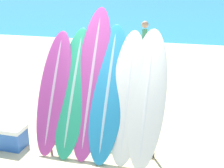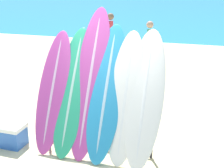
{
  "view_description": "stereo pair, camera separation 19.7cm",
  "coord_description": "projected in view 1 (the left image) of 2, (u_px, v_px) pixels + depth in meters",
  "views": [
    {
      "loc": [
        1.36,
        -3.86,
        2.69
      ],
      "look_at": [
        -0.11,
        1.37,
        0.91
      ],
      "focal_mm": 50.0,
      "sensor_mm": 36.0,
      "label": 1
    },
    {
      "loc": [
        1.55,
        -3.8,
        2.69
      ],
      "look_at": [
        -0.11,
        1.37,
        0.91
      ],
      "focal_mm": 50.0,
      "sensor_mm": 36.0,
      "label": 2
    }
  ],
  "objects": [
    {
      "name": "surfboard_slot_2",
      "position": [
        92.0,
        82.0,
        5.06
      ],
      "size": [
        0.57,
        1.24,
        2.31
      ],
      "color": "#B23D8E",
      "rests_on": "ground_plane"
    },
    {
      "name": "ocean_water",
      "position": [
        192.0,
        4.0,
        40.88
      ],
      "size": [
        120.0,
        60.0,
        0.01
      ],
      "color": "teal",
      "rests_on": "ground_plane"
    },
    {
      "name": "person_near_water",
      "position": [
        105.0,
        36.0,
        10.65
      ],
      "size": [
        0.24,
        0.29,
        1.7
      ],
      "rotation": [
        0.0,
        0.0,
        1.94
      ],
      "color": "#846047",
      "rests_on": "ground_plane"
    },
    {
      "name": "surfboard_slot_3",
      "position": [
        108.0,
        92.0,
        4.95
      ],
      "size": [
        0.58,
        1.16,
        2.05
      ],
      "color": "teal",
      "rests_on": "ground_plane"
    },
    {
      "name": "surfboard_slot_4",
      "position": [
        128.0,
        97.0,
        4.86
      ],
      "size": [
        0.54,
        0.97,
        1.97
      ],
      "color": "silver",
      "rests_on": "ground_plane"
    },
    {
      "name": "surfboard_slot_5",
      "position": [
        147.0,
        98.0,
        4.78
      ],
      "size": [
        0.59,
        1.07,
        2.0
      ],
      "color": "silver",
      "rests_on": "ground_plane"
    },
    {
      "name": "surfboard_slot_1",
      "position": [
        73.0,
        91.0,
        5.1
      ],
      "size": [
        0.55,
        1.12,
        1.97
      ],
      "color": "#289E70",
      "rests_on": "ground_plane"
    },
    {
      "name": "cooler_box",
      "position": [
        11.0,
        137.0,
        5.28
      ],
      "size": [
        0.47,
        0.36,
        0.39
      ],
      "color": "#2D60B7",
      "rests_on": "ground_plane"
    },
    {
      "name": "surfboard_slot_0",
      "position": [
        54.0,
        92.0,
        5.18
      ],
      "size": [
        0.53,
        1.04,
        1.92
      ],
      "color": "#B23D8E",
      "rests_on": "ground_plane"
    },
    {
      "name": "person_mid_beach",
      "position": [
        144.0,
        45.0,
        9.48
      ],
      "size": [
        0.21,
        0.27,
        1.59
      ],
      "rotation": [
        0.0,
        0.0,
        4.85
      ],
      "color": "tan",
      "rests_on": "ground_plane"
    },
    {
      "name": "surfboard_rack",
      "position": [
        99.0,
        123.0,
        5.12
      ],
      "size": [
        1.87,
        0.04,
        0.89
      ],
      "color": "#28282D",
      "rests_on": "ground_plane"
    }
  ]
}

